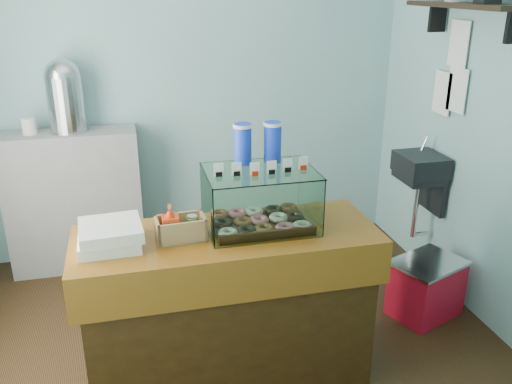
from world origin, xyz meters
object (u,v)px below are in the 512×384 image
object	(u,v)px
coffee_urn	(65,94)
red_cooler	(426,288)
display_case	(260,195)
counter	(229,306)

from	to	relation	value
coffee_urn	red_cooler	bearing A→B (deg)	-29.57
display_case	red_cooler	size ratio (longest dim) A/B	1.05
display_case	coffee_urn	bearing A→B (deg)	125.55
counter	coffee_urn	size ratio (longest dim) A/B	3.00
coffee_urn	red_cooler	distance (m)	2.88
coffee_urn	counter	bearing A→B (deg)	-61.08
display_case	red_cooler	distance (m)	1.51
red_cooler	display_case	bearing A→B (deg)	168.27
display_case	red_cooler	world-z (taller)	display_case
counter	coffee_urn	bearing A→B (deg)	118.92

